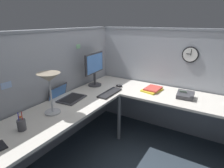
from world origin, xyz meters
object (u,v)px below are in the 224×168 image
object	(u,v)px
monitor	(94,67)
laptop	(66,96)
desk_lamp_dome	(49,81)
cell_phone	(1,146)
wall_clock	(190,55)
pen_cup	(22,125)
office_phone	(186,95)
book_stack	(152,89)
computer_mouse	(119,86)
keyboard	(110,93)

from	to	relation	value
monitor	laptop	distance (m)	0.66
desk_lamp_dome	cell_phone	bearing A→B (deg)	-171.62
desk_lamp_dome	wall_clock	bearing A→B (deg)	-34.96
desk_lamp_dome	cell_phone	xyz separation A→B (m)	(-0.62, -0.09, -0.36)
desk_lamp_dome	wall_clock	world-z (taller)	wall_clock
pen_cup	office_phone	world-z (taller)	pen_cup
desk_lamp_dome	book_stack	distance (m)	1.43
monitor	book_stack	bearing A→B (deg)	-74.10
computer_mouse	keyboard	bearing A→B (deg)	-174.77
laptop	pen_cup	world-z (taller)	pen_cup
desk_lamp_dome	computer_mouse	bearing A→B (deg)	-10.31
cell_phone	wall_clock	size ratio (longest dim) A/B	0.65
desk_lamp_dome	book_stack	bearing A→B (deg)	-29.58
pen_cup	book_stack	bearing A→B (deg)	-22.59
laptop	computer_mouse	size ratio (longest dim) A/B	3.99
computer_mouse	pen_cup	distance (m)	1.50
book_stack	wall_clock	size ratio (longest dim) A/B	1.44
cell_phone	wall_clock	xyz separation A→B (m)	(2.16, -0.99, 0.50)
monitor	wall_clock	world-z (taller)	wall_clock
monitor	cell_phone	xyz separation A→B (m)	(-1.59, -0.24, -0.29)
pen_cup	laptop	bearing A→B (deg)	14.74
desk_lamp_dome	keyboard	bearing A→B (deg)	-16.06
computer_mouse	desk_lamp_dome	world-z (taller)	desk_lamp_dome
office_phone	pen_cup	bearing A→B (deg)	144.18
book_stack	wall_clock	world-z (taller)	wall_clock
monitor	pen_cup	size ratio (longest dim) A/B	2.78
monitor	computer_mouse	xyz separation A→B (m)	(0.14, -0.35, -0.28)
book_stack	computer_mouse	bearing A→B (deg)	101.62
keyboard	office_phone	world-z (taller)	office_phone
computer_mouse	office_phone	distance (m)	0.95
book_stack	wall_clock	bearing A→B (deg)	-49.67
laptop	computer_mouse	bearing A→B (deg)	-26.95
pen_cup	wall_clock	xyz separation A→B (m)	(1.92, -1.05, 0.45)
keyboard	wall_clock	distance (m)	1.23
monitor	office_phone	distance (m)	1.33
wall_clock	book_stack	bearing A→B (deg)	130.33
keyboard	computer_mouse	world-z (taller)	computer_mouse
cell_phone	book_stack	xyz separation A→B (m)	(1.82, -0.60, 0.02)
pen_cup	monitor	bearing A→B (deg)	7.29
pen_cup	book_stack	world-z (taller)	pen_cup
pen_cup	book_stack	xyz separation A→B (m)	(1.59, -0.66, -0.03)
keyboard	wall_clock	size ratio (longest dim) A/B	1.95
monitor	cell_phone	size ratio (longest dim) A/B	3.47
monitor	pen_cup	world-z (taller)	monitor
office_phone	computer_mouse	bearing A→B (deg)	93.79
laptop	keyboard	bearing A→B (deg)	-43.34
laptop	wall_clock	size ratio (longest dim) A/B	1.89
desk_lamp_dome	book_stack	xyz separation A→B (m)	(1.21, -0.69, -0.34)
keyboard	desk_lamp_dome	size ratio (longest dim) A/B	0.97
monitor	cell_phone	bearing A→B (deg)	-171.45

